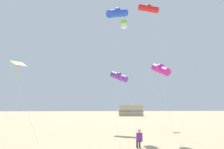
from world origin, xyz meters
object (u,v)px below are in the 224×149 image
Objects in this scene: kite_flyer_standing at (139,138)px; kite_tube_scarlet at (149,8)px; kite_tube_blue at (117,13)px; kite_diamond_gold at (18,66)px; kite_tube_magenta at (161,69)px; kite_diamond_rainbow at (152,66)px; kite_tube_violet at (119,77)px; kite_box_lime at (124,24)px; rv_van_tan at (131,110)px.

kite_tube_scarlet is at bearing -110.04° from kite_flyer_standing.
kite_tube_blue reaches higher than kite_flyer_standing.
kite_flyer_standing is at bearing -109.71° from kite_tube_scarlet.
kite_tube_magenta is at bearing 14.41° from kite_diamond_gold.
kite_diamond_rainbow is 13.00m from kite_tube_blue.
kite_tube_violet is (-5.45, -5.14, -2.29)m from kite_diamond_rainbow.
kite_diamond_rainbow reaches higher than kite_tube_magenta.
kite_diamond_rainbow reaches higher than kite_diamond_gold.
kite_tube_blue is (-0.83, -5.88, 5.16)m from kite_tube_violet.
kite_box_lime reaches higher than kite_diamond_rainbow.
kite_diamond_rainbow is at bearing -88.90° from rv_van_tan.
kite_tube_scarlet reaches higher than kite_diamond_rainbow.
kite_box_lime reaches higher than rv_van_tan.
kite_diamond_gold is (-7.56, -2.98, -5.70)m from kite_tube_blue.
kite_diamond_rainbow reaches higher than kite_flyer_standing.
rv_van_tan is at bearing -99.63° from kite_flyer_standing.
rv_van_tan is (5.87, 28.84, -12.39)m from kite_box_lime.
kite_box_lime is 9.81m from kite_tube_blue.
kite_tube_scarlet reaches higher than rv_van_tan.
rv_van_tan is (7.82, 38.09, -9.76)m from kite_tube_blue.
kite_flyer_standing is 16.85m from kite_tube_scarlet.
kite_tube_violet is 6.67m from kite_tube_magenta.
kite_flyer_standing is 12.29m from kite_tube_violet.
kite_tube_scarlet is at bearing 86.51° from kite_tube_magenta.
kite_flyer_standing is 43.85m from rv_van_tan.
kite_box_lime is 0.98× the size of kite_tube_scarlet.
kite_tube_scarlet is (2.25, -4.72, 0.16)m from kite_box_lime.
kite_tube_scarlet is (3.38, -1.35, 7.95)m from kite_tube_violet.
rv_van_tan is at bearing 83.85° from kite_tube_scarlet.
kite_tube_magenta is 0.56× the size of kite_tube_blue.
kite_tube_magenta is 6.56m from kite_tube_blue.
kite_diamond_rainbow is 1.34× the size of rv_van_tan.
kite_diamond_rainbow reaches higher than kite_tube_violet.
kite_tube_violet is 12.21m from kite_diamond_gold.
kite_tube_magenta is at bearing -122.20° from kite_flyer_standing.
kite_tube_blue is (-6.27, -11.02, 2.87)m from kite_diamond_rainbow.
kite_box_lime is at bearing -95.18° from kite_flyer_standing.
kite_diamond_rainbow is 1.34× the size of kite_tube_magenta.
kite_tube_blue is 40.09m from rv_van_tan.
kite_tube_magenta is at bearing -62.30° from kite_tube_violet.
kite_tube_magenta is 11.87m from kite_diamond_gold.
kite_tube_violet is at bearing 81.99° from kite_tube_blue.
kite_tube_magenta is at bearing -93.49° from kite_tube_scarlet.
kite_tube_magenta is 9.25m from kite_tube_scarlet.
kite_tube_blue is at bearing -101.93° from kite_box_lime.
kite_flyer_standing is at bearing -14.81° from kite_diamond_gold.
kite_tube_blue is at bearing 179.57° from kite_tube_magenta.
kite_tube_violet is at bearing -97.88° from rv_van_tan.
kite_tube_violet reaches higher than kite_flyer_standing.
rv_van_tan is at bearing 78.40° from kite_tube_blue.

